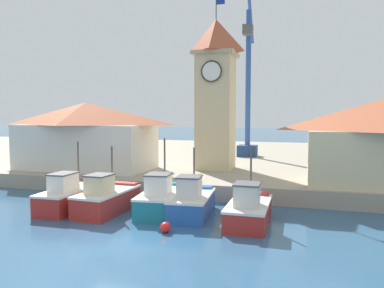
% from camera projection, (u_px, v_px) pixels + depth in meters
% --- Properties ---
extents(ground_plane, '(300.00, 300.00, 0.00)m').
position_uv_depth(ground_plane, '(110.00, 243.00, 16.09)').
color(ground_plane, '#2D567A').
extents(quay_wharf, '(120.00, 40.00, 1.06)m').
position_uv_depth(quay_wharf, '(233.00, 158.00, 43.50)').
color(quay_wharf, '#9E937F').
rests_on(quay_wharf, ground).
extents(fishing_boat_far_left, '(2.00, 5.28, 3.90)m').
position_uv_depth(fishing_boat_far_left, '(72.00, 195.00, 22.04)').
color(fishing_boat_far_left, '#AD2823').
rests_on(fishing_boat_far_left, ground).
extents(fishing_boat_left_outer, '(2.16, 4.59, 3.71)m').
position_uv_depth(fishing_boat_left_outer, '(107.00, 199.00, 21.11)').
color(fishing_boat_left_outer, '#AD2823').
rests_on(fishing_boat_left_outer, ground).
extents(fishing_boat_left_inner, '(2.62, 4.92, 4.17)m').
position_uv_depth(fishing_boat_left_inner, '(162.00, 199.00, 21.10)').
color(fishing_boat_left_inner, '#196B7F').
rests_on(fishing_boat_left_inner, ground).
extents(fishing_boat_mid_left, '(2.36, 4.44, 3.71)m').
position_uv_depth(fishing_boat_mid_left, '(192.00, 202.00, 20.37)').
color(fishing_boat_mid_left, '#2356A8').
rests_on(fishing_boat_mid_left, ground).
extents(fishing_boat_center, '(2.13, 4.62, 3.89)m').
position_uv_depth(fishing_boat_center, '(249.00, 209.00, 18.96)').
color(fishing_boat_center, '#AD2823').
rests_on(fishing_boat_center, ground).
extents(clock_tower, '(3.34, 3.34, 13.76)m').
position_uv_depth(clock_tower, '(216.00, 90.00, 30.52)').
color(clock_tower, beige).
rests_on(clock_tower, quay_wharf).
extents(warehouse_left, '(11.19, 5.63, 5.47)m').
position_uv_depth(warehouse_left, '(86.00, 135.00, 30.92)').
color(warehouse_left, silver).
rests_on(warehouse_left, quay_wharf).
extents(warehouse_right, '(9.41, 5.62, 5.48)m').
position_uv_depth(warehouse_right, '(384.00, 141.00, 23.39)').
color(warehouse_right, beige).
rests_on(warehouse_right, quay_wharf).
extents(port_crane_near, '(2.00, 8.48, 16.84)m').
position_uv_depth(port_crane_near, '(248.00, 100.00, 40.18)').
color(port_crane_near, navy).
rests_on(port_crane_near, quay_wharf).
extents(mooring_buoy, '(0.51, 0.51, 0.51)m').
position_uv_depth(mooring_buoy, '(165.00, 227.00, 17.49)').
color(mooring_buoy, red).
rests_on(mooring_buoy, ground).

